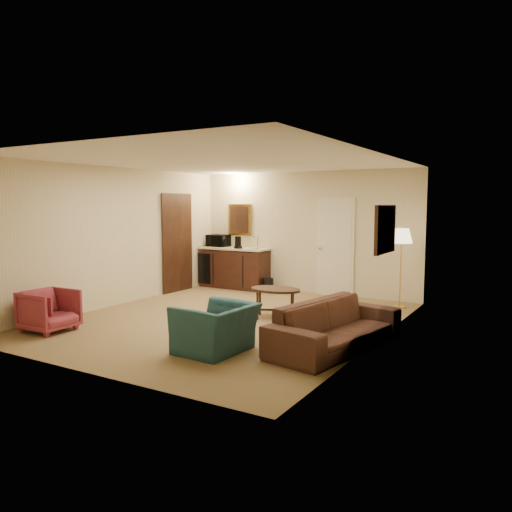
# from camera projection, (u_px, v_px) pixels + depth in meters

# --- Properties ---
(ground) EXTENTS (6.00, 6.00, 0.00)m
(ground) POSITION_uv_depth(u_px,v_px,m) (228.00, 320.00, 8.28)
(ground) COLOR brown
(ground) RESTS_ON ground
(room_walls) EXTENTS (5.02, 6.01, 2.61)m
(room_walls) POSITION_uv_depth(u_px,v_px,m) (248.00, 215.00, 8.81)
(room_walls) COLOR beige
(room_walls) RESTS_ON ground
(wetbar_cabinet) EXTENTS (1.64, 0.58, 0.92)m
(wetbar_cabinet) POSITION_uv_depth(u_px,v_px,m) (234.00, 268.00, 11.39)
(wetbar_cabinet) COLOR #341810
(wetbar_cabinet) RESTS_ON ground
(sofa) EXTENTS (1.02, 2.23, 0.84)m
(sofa) POSITION_uv_depth(u_px,v_px,m) (336.00, 318.00, 6.58)
(sofa) COLOR black
(sofa) RESTS_ON ground
(teal_armchair) EXTENTS (0.67, 0.99, 0.84)m
(teal_armchair) POSITION_uv_depth(u_px,v_px,m) (216.00, 320.00, 6.45)
(teal_armchair) COLOR #1D4249
(teal_armchair) RESTS_ON ground
(rose_chair_near) EXTENTS (0.66, 0.70, 0.70)m
(rose_chair_near) POSITION_uv_depth(u_px,v_px,m) (49.00, 309.00, 7.49)
(rose_chair_near) COLOR #93303C
(rose_chair_near) RESTS_ON ground
(rose_chair_far) EXTENTS (0.66, 0.68, 0.60)m
(rose_chair_far) POSITION_uv_depth(u_px,v_px,m) (50.00, 308.00, 7.79)
(rose_chair_far) COLOR #93303C
(rose_chair_far) RESTS_ON ground
(coffee_table) EXTENTS (1.04, 0.89, 0.50)m
(coffee_table) POSITION_uv_depth(u_px,v_px,m) (275.00, 303.00, 8.40)
(coffee_table) COLOR #331E11
(coffee_table) RESTS_ON ground
(floor_lamp) EXTENTS (0.50, 0.50, 1.48)m
(floor_lamp) POSITION_uv_depth(u_px,v_px,m) (401.00, 268.00, 9.14)
(floor_lamp) COLOR gold
(floor_lamp) RESTS_ON ground
(waste_bin) EXTENTS (0.27, 0.27, 0.30)m
(waste_bin) POSITION_uv_depth(u_px,v_px,m) (268.00, 285.00, 10.90)
(waste_bin) COLOR black
(waste_bin) RESTS_ON ground
(microwave) EXTENTS (0.51, 0.29, 0.34)m
(microwave) POSITION_uv_depth(u_px,v_px,m) (218.00, 239.00, 11.65)
(microwave) COLOR black
(microwave) RESTS_ON wetbar_cabinet
(coffee_maker) EXTENTS (0.16, 0.16, 0.27)m
(coffee_maker) POSITION_uv_depth(u_px,v_px,m) (238.00, 242.00, 11.14)
(coffee_maker) COLOR black
(coffee_maker) RESTS_ON wetbar_cabinet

